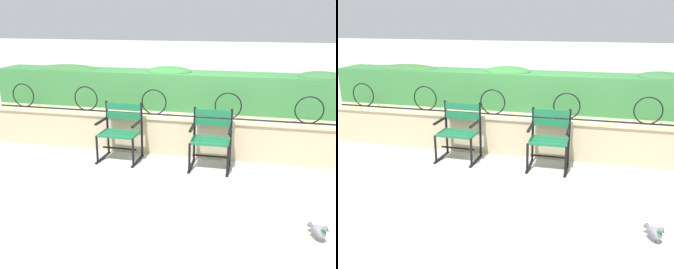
{
  "view_description": "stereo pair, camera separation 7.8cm",
  "coord_description": "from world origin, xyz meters",
  "views": [
    {
      "loc": [
        1.16,
        -4.85,
        2.17
      ],
      "look_at": [
        0.0,
        0.12,
        0.55
      ],
      "focal_mm": 39.71,
      "sensor_mm": 36.0,
      "label": 1
    },
    {
      "loc": [
        1.24,
        -4.83,
        2.17
      ],
      "look_at": [
        0.0,
        0.12,
        0.55
      ],
      "focal_mm": 39.71,
      "sensor_mm": 36.0,
      "label": 2
    }
  ],
  "objects": [
    {
      "name": "hedge_row",
      "position": [
        -0.02,
        1.38,
        0.98
      ],
      "size": [
        6.84,
        0.66,
        0.71
      ],
      "color": "#387A3D",
      "rests_on": "stone_wall"
    },
    {
      "name": "iron_arch_fence",
      "position": [
        -0.32,
        0.8,
        0.82
      ],
      "size": [
        6.45,
        0.02,
        0.42
      ],
      "color": "black",
      "rests_on": "stone_wall"
    },
    {
      "name": "ground_plane",
      "position": [
        0.0,
        0.0,
        0.0
      ],
      "size": [
        60.0,
        60.0,
        0.0
      ],
      "primitive_type": "plane",
      "color": "#BCB7AD"
    },
    {
      "name": "stone_wall",
      "position": [
        0.0,
        0.87,
        0.33
      ],
      "size": [
        6.98,
        0.41,
        0.65
      ],
      "color": "tan",
      "rests_on": "ground"
    },
    {
      "name": "pigeon_near_chairs",
      "position": [
        1.9,
        -1.32,
        0.11
      ],
      "size": [
        0.18,
        0.27,
        0.22
      ],
      "color": "gray",
      "rests_on": "ground"
    },
    {
      "name": "park_chair_right",
      "position": [
        0.59,
        0.38,
        0.47
      ],
      "size": [
        0.6,
        0.52,
        0.88
      ],
      "color": "#19663D",
      "rests_on": "ground"
    },
    {
      "name": "park_chair_left",
      "position": [
        -0.83,
        0.39,
        0.47
      ],
      "size": [
        0.64,
        0.53,
        0.9
      ],
      "color": "#19663D",
      "rests_on": "ground"
    }
  ]
}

